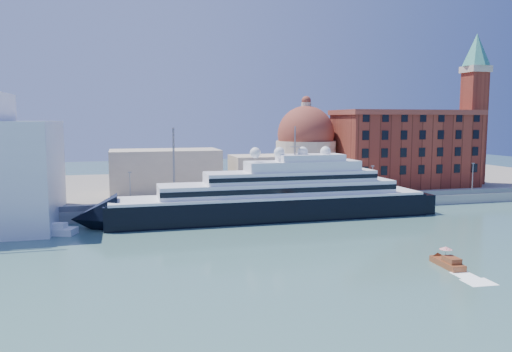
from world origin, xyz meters
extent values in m
plane|color=#396361|center=(0.00, 0.00, 0.00)|extent=(400.00, 400.00, 0.00)
cube|color=gray|center=(0.00, 34.00, 1.25)|extent=(180.00, 10.00, 2.50)
cube|color=slate|center=(0.00, 75.00, 1.00)|extent=(260.00, 72.00, 2.00)
cube|color=slate|center=(0.00, 29.50, 3.10)|extent=(180.00, 0.10, 1.20)
cube|color=black|center=(0.63, 23.00, 2.04)|extent=(72.32, 11.13, 6.03)
cone|color=black|center=(-37.38, 23.00, 2.04)|extent=(9.27, 11.13, 11.13)
cube|color=black|center=(36.79, 23.00, 1.85)|extent=(5.56, 10.20, 5.56)
cube|color=white|center=(0.63, 23.00, 5.29)|extent=(70.47, 11.31, 0.56)
cube|color=white|center=(2.49, 23.00, 6.95)|extent=(53.78, 9.27, 2.78)
cube|color=black|center=(2.49, 18.36, 6.95)|extent=(53.78, 0.15, 1.11)
cube|color=white|center=(5.27, 23.00, 9.55)|extent=(38.94, 8.34, 2.41)
cube|color=white|center=(8.05, 23.00, 11.87)|extent=(25.96, 7.42, 2.23)
cube|color=white|center=(9.90, 23.00, 13.72)|extent=(14.84, 6.49, 1.48)
cylinder|color=slate|center=(6.19, 23.00, 17.62)|extent=(0.28, 0.28, 6.49)
sphere|color=white|center=(-3.08, 23.00, 15.02)|extent=(2.41, 2.41, 2.41)
sphere|color=white|center=(2.49, 23.00, 15.02)|extent=(2.41, 2.41, 2.41)
sphere|color=white|center=(8.05, 23.00, 15.02)|extent=(2.41, 2.41, 2.41)
sphere|color=white|center=(13.61, 23.00, 15.02)|extent=(2.41, 2.41, 2.41)
cube|color=white|center=(-45.94, 19.43, 0.54)|extent=(11.40, 6.86, 1.44)
cube|color=white|center=(-44.23, 18.86, 1.71)|extent=(4.13, 3.28, 1.08)
cube|color=brown|center=(15.90, -19.44, 0.38)|extent=(2.62, 6.71, 1.10)
cube|color=brown|center=(15.83, -20.53, 1.32)|extent=(1.93, 2.85, 0.88)
cylinder|color=slate|center=(15.93, -18.89, 1.76)|extent=(0.07, 0.07, 1.76)
cone|color=red|center=(15.93, -18.89, 2.74)|extent=(1.98, 1.98, 0.44)
cube|color=maroon|center=(52.00, 52.00, 13.00)|extent=(42.00, 18.00, 22.00)
cube|color=brown|center=(52.00, 52.00, 24.50)|extent=(43.00, 19.00, 1.50)
cube|color=maroon|center=(76.00, 52.00, 19.50)|extent=(6.00, 6.00, 35.00)
cube|color=beige|center=(76.00, 52.00, 38.00)|extent=(7.00, 7.00, 2.00)
cone|color=teal|center=(76.00, 52.00, 44.00)|extent=(8.40, 8.40, 10.00)
cylinder|color=beige|center=(22.00, 58.00, 9.00)|extent=(18.00, 18.00, 14.00)
sphere|color=brown|center=(22.00, 58.00, 18.00)|extent=(17.00, 17.00, 17.00)
cylinder|color=beige|center=(22.00, 58.00, 26.00)|extent=(3.00, 3.00, 3.00)
cube|color=beige|center=(8.00, 56.00, 7.00)|extent=(18.00, 14.00, 10.00)
cube|color=beige|center=(-20.00, 58.00, 8.00)|extent=(30.00, 16.00, 12.00)
cylinder|color=slate|center=(-30.00, 31.00, 6.50)|extent=(0.24, 0.24, 8.00)
cube|color=slate|center=(-30.00, 31.00, 10.60)|extent=(0.80, 0.30, 0.25)
cylinder|color=slate|center=(0.00, 31.00, 6.50)|extent=(0.24, 0.24, 8.00)
cube|color=slate|center=(0.00, 31.00, 10.60)|extent=(0.80, 0.30, 0.25)
cylinder|color=slate|center=(30.00, 31.00, 6.50)|extent=(0.24, 0.24, 8.00)
cube|color=slate|center=(30.00, 31.00, 10.60)|extent=(0.80, 0.30, 0.25)
cylinder|color=slate|center=(60.00, 31.00, 6.50)|extent=(0.24, 0.24, 8.00)
cube|color=slate|center=(60.00, 31.00, 10.60)|extent=(0.80, 0.30, 0.25)
cylinder|color=slate|center=(-20.00, 33.00, 11.50)|extent=(0.50, 0.50, 18.00)
camera|label=1|loc=(-31.37, -83.28, 22.13)|focal=35.00mm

